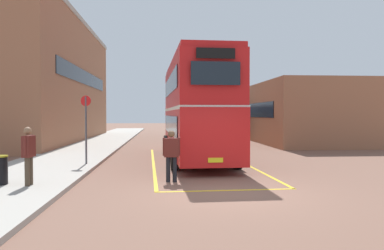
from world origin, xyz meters
TOP-DOWN VIEW (x-y plane):
  - ground_plane at (0.00, 14.40)m, footprint 135.60×135.60m
  - sidewalk_left at (-6.50, 16.80)m, footprint 4.00×57.60m
  - brick_building_left at (-11.10, 21.19)m, footprint 6.12×22.90m
  - depot_building_right at (9.18, 20.15)m, footprint 7.43×16.34m
  - double_decker_bus at (-0.20, 7.82)m, footprint 3.09×10.93m
  - single_deck_bus at (2.58, 25.50)m, footprint 3.03×9.86m
  - pedestrian_boarding at (-1.52, 1.86)m, footprint 0.56×0.25m
  - pedestrian_waiting_near at (-5.67, 0.85)m, footprint 0.26×0.57m
  - bus_stop_sign at (-4.98, 5.61)m, footprint 0.43×0.14m
  - bay_marking_yellow at (-0.16, 5.85)m, footprint 4.64×13.00m

SIDE VIEW (x-z plane):
  - ground_plane at x=0.00m, z-range 0.00..0.00m
  - bay_marking_yellow at x=-0.16m, z-range 0.00..0.01m
  - sidewalk_left at x=-6.50m, z-range 0.00..0.14m
  - pedestrian_boarding at x=-1.52m, z-range 0.13..1.80m
  - pedestrian_waiting_near at x=-5.67m, z-range 0.27..1.97m
  - single_deck_bus at x=2.58m, z-range 0.13..3.15m
  - bus_stop_sign at x=-4.98m, z-range 0.42..3.26m
  - depot_building_right at x=9.18m, z-range 0.00..4.57m
  - double_decker_bus at x=-0.20m, z-range 0.14..4.89m
  - brick_building_left at x=-11.10m, z-range 0.00..9.76m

